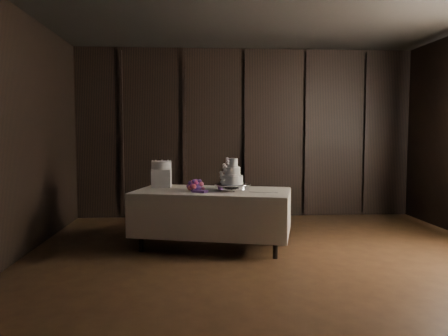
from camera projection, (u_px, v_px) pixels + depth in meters
The scene contains 8 objects.
room at pixel (285, 133), 4.34m from camera, with size 6.08×7.08×3.08m.
display_table at pixel (213, 216), 5.73m from camera, with size 2.19×1.50×0.76m.
cake_stand at pixel (233, 187), 5.66m from camera, with size 0.48×0.48×0.09m, color silver.
wedding_cake at pixel (231, 174), 5.63m from camera, with size 0.31×0.27×0.33m.
bouquet at pixel (196, 186), 5.59m from camera, with size 0.29×0.39×0.19m, color #D25D79, non-canonical shape.
box_pedestal at pixel (162, 178), 6.03m from camera, with size 0.26×0.26×0.25m, color white.
small_cake at pixel (161, 165), 6.02m from camera, with size 0.27×0.27×0.11m, color white.
cake_knife at pixel (260, 192), 5.44m from camera, with size 0.37×0.02×0.01m, color silver.
Camera 1 is at (-0.88, -4.31, 1.50)m, focal length 35.00 mm.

